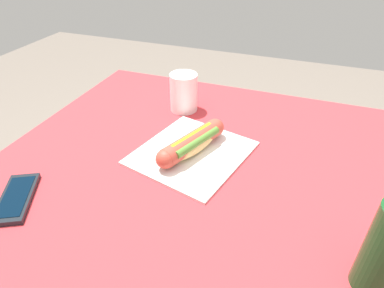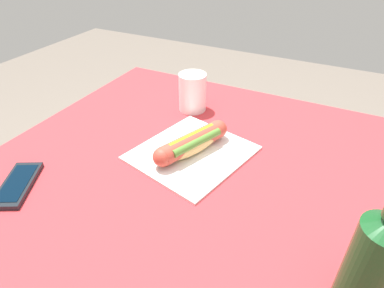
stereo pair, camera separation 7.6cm
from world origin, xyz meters
name	(u,v)px [view 1 (the left image)]	position (x,y,z in m)	size (l,w,h in m)	color
dining_table	(193,212)	(0.00, 0.00, 0.62)	(0.97, 0.98, 0.76)	brown
paper_wrapper	(192,153)	(-0.06, -0.02, 0.76)	(0.27, 0.25, 0.01)	silver
hot_dog	(192,143)	(-0.06, -0.02, 0.79)	(0.22, 0.12, 0.05)	#DBB26B
cell_phone	(17,198)	(0.23, -0.31, 0.77)	(0.16, 0.12, 0.01)	black
drinking_cup	(184,92)	(-0.27, -0.13, 0.82)	(0.08, 0.08, 0.12)	white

